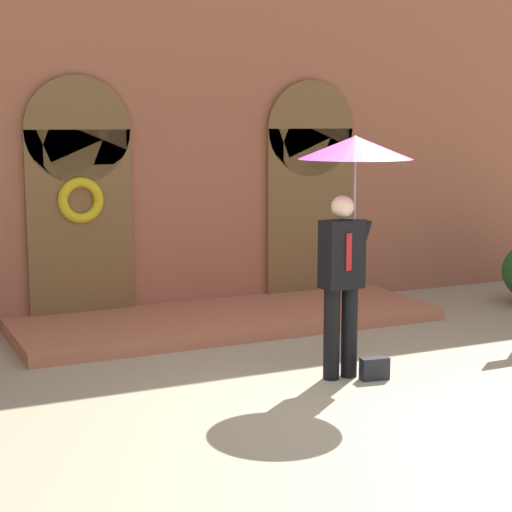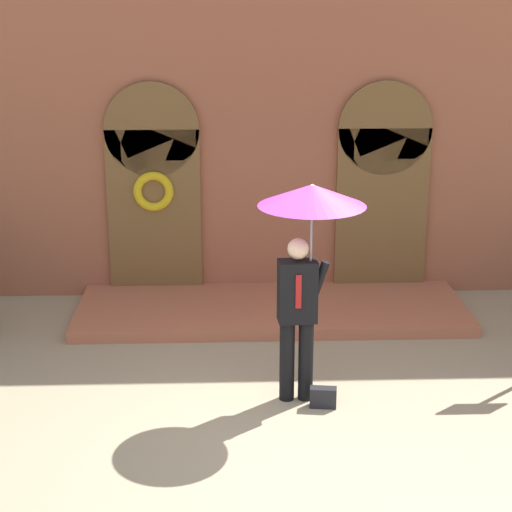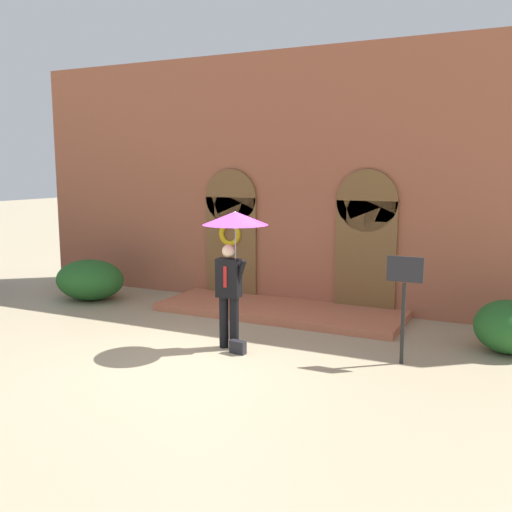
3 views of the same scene
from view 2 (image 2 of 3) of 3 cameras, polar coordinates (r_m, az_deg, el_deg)
name	(u,v)px [view 2 (image 2 of 3)]	position (r m, az deg, el deg)	size (l,w,h in m)	color
ground_plane	(288,425)	(8.83, 2.11, -11.19)	(80.00, 80.00, 0.00)	tan
building_facade	(268,106)	(12.00, 0.81, 9.98)	(14.00, 2.30, 5.60)	#9E563D
person_with_umbrella	(308,228)	(8.67, 3.49, 1.90)	(1.10, 1.10, 2.36)	black
handbag	(323,397)	(9.15, 4.50, -9.37)	(0.28, 0.12, 0.22)	black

